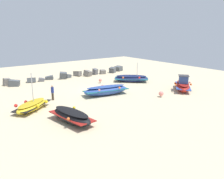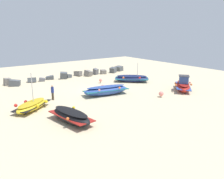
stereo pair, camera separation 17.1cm
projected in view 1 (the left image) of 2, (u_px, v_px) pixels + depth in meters
The scene contains 10 objects.
ground_plane at pixel (98, 91), 29.66m from camera, with size 52.95×52.95×0.00m, color beige.
fishing_boat_0 at pixel (131, 78), 34.41m from camera, with size 4.85×4.61×2.93m.
fishing_boat_1 at pixel (72, 116), 19.55m from camera, with size 2.30×4.86×1.11m.
fishing_boat_2 at pixel (183, 85), 29.72m from camera, with size 4.57×4.26×2.04m.
fishing_boat_3 at pixel (106, 90), 27.69m from camera, with size 5.73×2.94×1.22m.
fishing_boat_4 at pixel (32, 106), 22.56m from camera, with size 4.30×3.75×3.61m.
person_walking at pixel (52, 92), 25.58m from camera, with size 0.32×0.32×1.69m.
breakwater_rocks at pixel (68, 75), 37.10m from camera, with size 23.17×2.79×1.33m.
mooring_buoy_0 at pixel (161, 94), 26.84m from camera, with size 0.55×0.55×0.68m.
mooring_buoy_1 at pixel (100, 80), 33.68m from camera, with size 0.46×0.46×0.64m.
Camera 1 is at (-15.87, -23.91, 7.71)m, focal length 37.52 mm.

